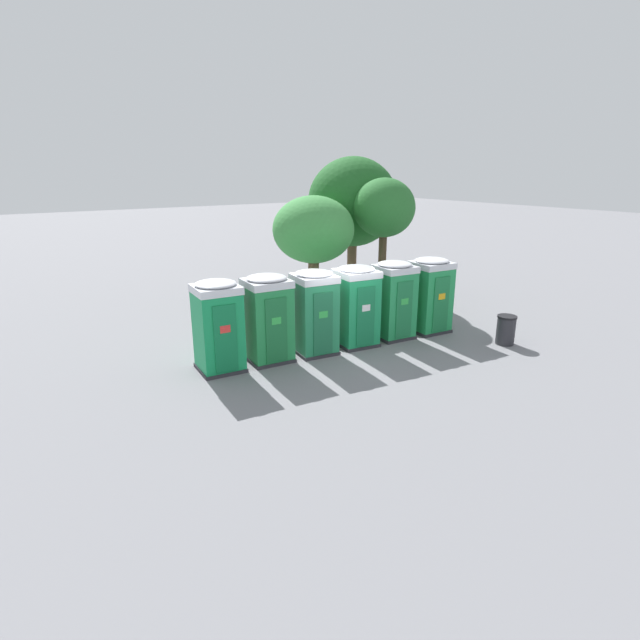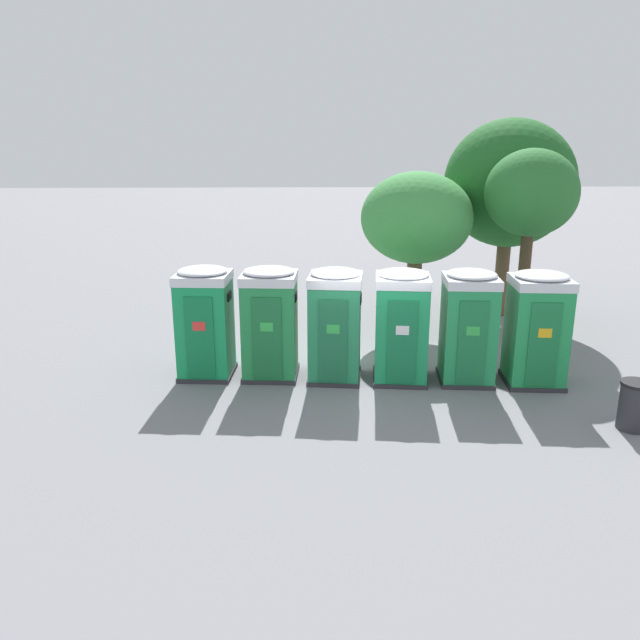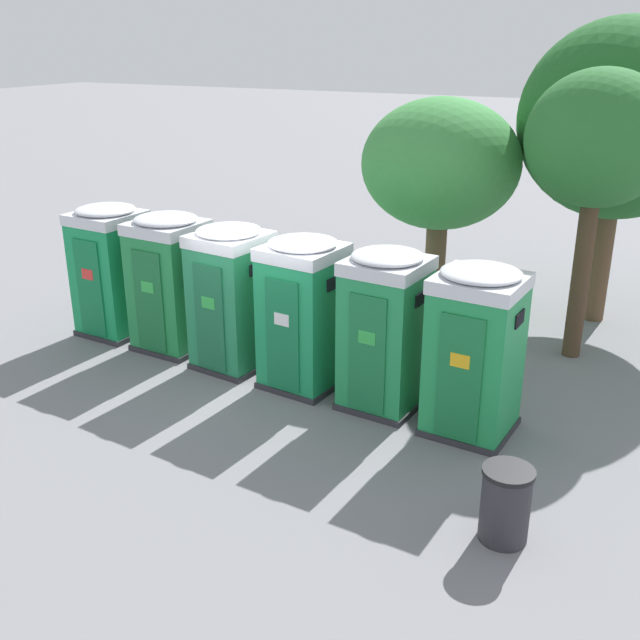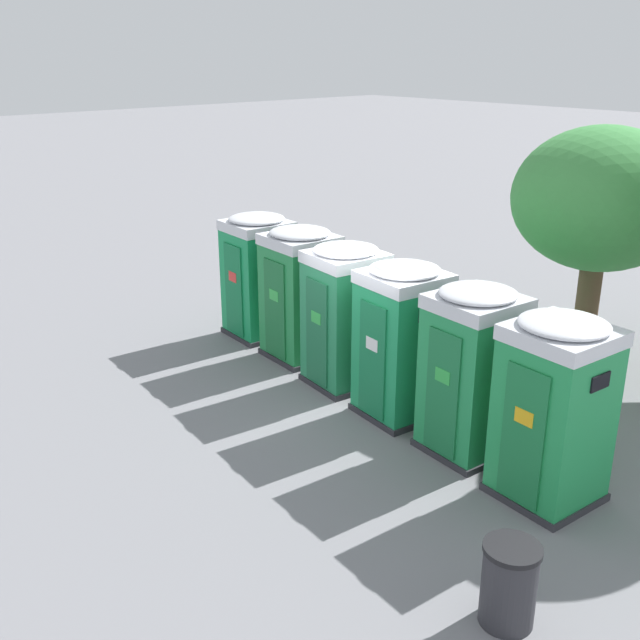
{
  "view_description": "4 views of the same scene",
  "coord_description": "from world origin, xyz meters",
  "px_view_note": "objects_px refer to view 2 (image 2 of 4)",
  "views": [
    {
      "loc": [
        -8.59,
        -12.02,
        5.38
      ],
      "look_at": [
        -0.53,
        -0.06,
        0.98
      ],
      "focal_mm": 28.0,
      "sensor_mm": 36.0,
      "label": 1
    },
    {
      "loc": [
        -1.54,
        -13.37,
        5.23
      ],
      "look_at": [
        -1.08,
        -0.0,
        1.36
      ],
      "focal_mm": 35.0,
      "sensor_mm": 36.0,
      "label": 2
    },
    {
      "loc": [
        5.99,
        -10.32,
        5.55
      ],
      "look_at": [
        1.03,
        -0.24,
        1.21
      ],
      "focal_mm": 42.0,
      "sensor_mm": 36.0,
      "label": 3
    },
    {
      "loc": [
        8.13,
        -8.46,
        5.66
      ],
      "look_at": [
        -1.55,
        0.05,
        0.93
      ],
      "focal_mm": 42.0,
      "sensor_mm": 36.0,
      "label": 4
    }
  ],
  "objects_px": {
    "portapotty_1": "(270,322)",
    "portapotty_2": "(335,324)",
    "portapotty_4": "(468,326)",
    "street_tree_2": "(531,195)",
    "portapotty_3": "(401,325)",
    "street_tree_1": "(417,219)",
    "portapotty_0": "(205,322)",
    "portapotty_5": "(537,328)",
    "trash_can": "(635,405)",
    "street_tree_0": "(509,184)"
  },
  "relations": [
    {
      "from": "portapotty_2",
      "to": "street_tree_1",
      "type": "bearing_deg",
      "value": 56.99
    },
    {
      "from": "portapotty_5",
      "to": "street_tree_1",
      "type": "distance_m",
      "value": 4.98
    },
    {
      "from": "street_tree_1",
      "to": "portapotty_0",
      "type": "bearing_deg",
      "value": -147.36
    },
    {
      "from": "portapotty_0",
      "to": "street_tree_0",
      "type": "bearing_deg",
      "value": 30.56
    },
    {
      "from": "portapotty_1",
      "to": "portapotty_4",
      "type": "xyz_separation_m",
      "value": [
        4.39,
        -0.45,
        0.0
      ]
    },
    {
      "from": "portapotty_1",
      "to": "portapotty_3",
      "type": "height_order",
      "value": "same"
    },
    {
      "from": "portapotty_0",
      "to": "street_tree_0",
      "type": "xyz_separation_m",
      "value": [
        8.35,
        4.93,
        2.7
      ]
    },
    {
      "from": "street_tree_0",
      "to": "street_tree_2",
      "type": "height_order",
      "value": "street_tree_0"
    },
    {
      "from": "street_tree_0",
      "to": "portapotty_2",
      "type": "bearing_deg",
      "value": -135.94
    },
    {
      "from": "portapotty_2",
      "to": "street_tree_0",
      "type": "xyz_separation_m",
      "value": [
        5.42,
        5.25,
        2.7
      ]
    },
    {
      "from": "portapotty_0",
      "to": "street_tree_1",
      "type": "height_order",
      "value": "street_tree_1"
    },
    {
      "from": "portapotty_0",
      "to": "portapotty_5",
      "type": "bearing_deg",
      "value": -5.84
    },
    {
      "from": "portapotty_0",
      "to": "portapotty_1",
      "type": "height_order",
      "value": "same"
    },
    {
      "from": "portapotty_3",
      "to": "portapotty_5",
      "type": "height_order",
      "value": "same"
    },
    {
      "from": "portapotty_2",
      "to": "street_tree_0",
      "type": "distance_m",
      "value": 8.01
    },
    {
      "from": "portapotty_5",
      "to": "portapotty_2",
      "type": "bearing_deg",
      "value": 174.41
    },
    {
      "from": "portapotty_2",
      "to": "portapotty_4",
      "type": "height_order",
      "value": "same"
    },
    {
      "from": "portapotty_3",
      "to": "trash_can",
      "type": "distance_m",
      "value": 4.85
    },
    {
      "from": "portapotty_0",
      "to": "trash_can",
      "type": "height_order",
      "value": "portapotty_0"
    },
    {
      "from": "street_tree_2",
      "to": "street_tree_1",
      "type": "bearing_deg",
      "value": 167.44
    },
    {
      "from": "portapotty_2",
      "to": "portapotty_3",
      "type": "distance_m",
      "value": 1.47
    },
    {
      "from": "portapotty_0",
      "to": "portapotty_1",
      "type": "xyz_separation_m",
      "value": [
        1.47,
        -0.11,
        -0.0
      ]
    },
    {
      "from": "portapotty_3",
      "to": "street_tree_2",
      "type": "bearing_deg",
      "value": 40.17
    },
    {
      "from": "street_tree_0",
      "to": "trash_can",
      "type": "bearing_deg",
      "value": -89.8
    },
    {
      "from": "portapotty_3",
      "to": "street_tree_1",
      "type": "relative_size",
      "value": 0.57
    },
    {
      "from": "street_tree_1",
      "to": "portapotty_5",
      "type": "bearing_deg",
      "value": -64.96
    },
    {
      "from": "portapotty_2",
      "to": "street_tree_1",
      "type": "height_order",
      "value": "street_tree_1"
    },
    {
      "from": "portapotty_3",
      "to": "portapotty_4",
      "type": "relative_size",
      "value": 1.0
    },
    {
      "from": "portapotty_4",
      "to": "street_tree_2",
      "type": "distance_m",
      "value": 4.84
    },
    {
      "from": "portapotty_2",
      "to": "street_tree_2",
      "type": "height_order",
      "value": "street_tree_2"
    },
    {
      "from": "portapotty_0",
      "to": "portapotty_3",
      "type": "height_order",
      "value": "same"
    },
    {
      "from": "portapotty_1",
      "to": "street_tree_1",
      "type": "xyz_separation_m",
      "value": [
        3.89,
        3.54,
        1.87
      ]
    },
    {
      "from": "portapotty_5",
      "to": "trash_can",
      "type": "distance_m",
      "value": 2.69
    },
    {
      "from": "portapotty_2",
      "to": "trash_can",
      "type": "height_order",
      "value": "portapotty_2"
    },
    {
      "from": "portapotty_0",
      "to": "street_tree_2",
      "type": "xyz_separation_m",
      "value": [
        8.24,
        2.79,
        2.56
      ]
    },
    {
      "from": "street_tree_1",
      "to": "trash_can",
      "type": "relative_size",
      "value": 4.75
    },
    {
      "from": "portapotty_3",
      "to": "street_tree_0",
      "type": "xyz_separation_m",
      "value": [
        3.96,
        5.38,
        2.7
      ]
    },
    {
      "from": "street_tree_1",
      "to": "portapotty_3",
      "type": "bearing_deg",
      "value": -104.05
    },
    {
      "from": "street_tree_0",
      "to": "street_tree_2",
      "type": "relative_size",
      "value": 1.16
    },
    {
      "from": "portapotty_1",
      "to": "portapotty_2",
      "type": "xyz_separation_m",
      "value": [
        1.46,
        -0.21,
        0.0
      ]
    },
    {
      "from": "portapotty_3",
      "to": "portapotty_4",
      "type": "height_order",
      "value": "same"
    },
    {
      "from": "portapotty_1",
      "to": "portapotty_2",
      "type": "height_order",
      "value": "same"
    },
    {
      "from": "street_tree_1",
      "to": "portapotty_2",
      "type": "bearing_deg",
      "value": -123.01
    },
    {
      "from": "portapotty_2",
      "to": "trash_can",
      "type": "bearing_deg",
      "value": -26.93
    },
    {
      "from": "portapotty_0",
      "to": "street_tree_1",
      "type": "bearing_deg",
      "value": 32.64
    },
    {
      "from": "portapotty_5",
      "to": "street_tree_1",
      "type": "relative_size",
      "value": 0.57
    },
    {
      "from": "portapotty_2",
      "to": "portapotty_4",
      "type": "bearing_deg",
      "value": -4.53
    },
    {
      "from": "portapotty_5",
      "to": "street_tree_0",
      "type": "distance_m",
      "value": 6.37
    },
    {
      "from": "portapotty_2",
      "to": "street_tree_2",
      "type": "xyz_separation_m",
      "value": [
        5.31,
        3.11,
        2.56
      ]
    },
    {
      "from": "portapotty_4",
      "to": "trash_can",
      "type": "relative_size",
      "value": 2.72
    }
  ]
}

